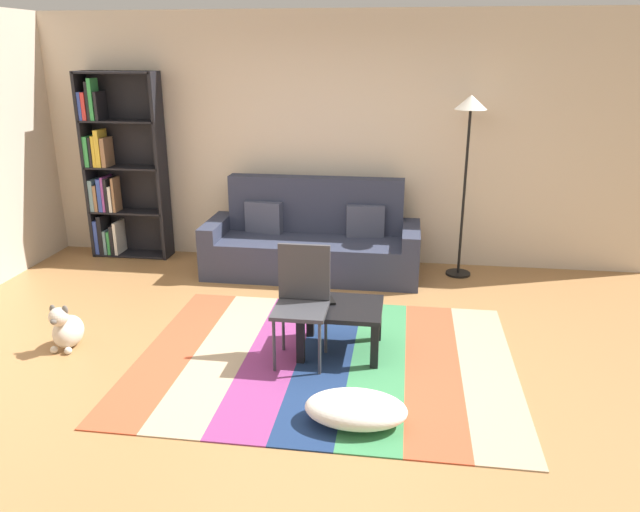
# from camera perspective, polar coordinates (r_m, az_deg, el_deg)

# --- Properties ---
(ground_plane) EXTENTS (14.00, 14.00, 0.00)m
(ground_plane) POSITION_cam_1_polar(r_m,az_deg,el_deg) (4.77, -1.79, -9.93)
(ground_plane) COLOR #9E7042
(back_wall) EXTENTS (6.80, 0.10, 2.70)m
(back_wall) POSITION_cam_1_polar(r_m,az_deg,el_deg) (6.78, 1.86, 10.73)
(back_wall) COLOR beige
(back_wall) RESTS_ON ground_plane
(rug) EXTENTS (2.89, 2.29, 0.01)m
(rug) POSITION_cam_1_polar(r_m,az_deg,el_deg) (4.80, 0.46, -9.68)
(rug) COLOR #C64C2D
(rug) RESTS_ON ground_plane
(couch) EXTENTS (2.26, 0.80, 1.00)m
(couch) POSITION_cam_1_polar(r_m,az_deg,el_deg) (6.52, -0.69, 1.28)
(couch) COLOR #2D3347
(couch) RESTS_ON ground_plane
(bookshelf) EXTENTS (0.90, 0.28, 2.08)m
(bookshelf) POSITION_cam_1_polar(r_m,az_deg,el_deg) (7.34, -18.60, 7.42)
(bookshelf) COLOR black
(bookshelf) RESTS_ON ground_plane
(coffee_table) EXTENTS (0.64, 0.55, 0.38)m
(coffee_table) POSITION_cam_1_polar(r_m,az_deg,el_deg) (4.80, 1.96, -5.48)
(coffee_table) COLOR black
(coffee_table) RESTS_ON rug
(pouf) EXTENTS (0.66, 0.41, 0.20)m
(pouf) POSITION_cam_1_polar(r_m,az_deg,el_deg) (4.02, 3.38, -14.12)
(pouf) COLOR white
(pouf) RESTS_ON rug
(dog) EXTENTS (0.22, 0.35, 0.40)m
(dog) POSITION_cam_1_polar(r_m,az_deg,el_deg) (5.33, -22.66, -6.34)
(dog) COLOR beige
(dog) RESTS_ON ground_plane
(standing_lamp) EXTENTS (0.32, 0.32, 1.88)m
(standing_lamp) POSITION_cam_1_polar(r_m,az_deg,el_deg) (6.36, 13.80, 11.66)
(standing_lamp) COLOR black
(standing_lamp) RESTS_ON ground_plane
(tv_remote) EXTENTS (0.09, 0.16, 0.02)m
(tv_remote) POSITION_cam_1_polar(r_m,az_deg,el_deg) (4.84, 1.04, -4.19)
(tv_remote) COLOR black
(tv_remote) RESTS_ON coffee_table
(folding_chair) EXTENTS (0.40, 0.40, 0.90)m
(folding_chair) POSITION_cam_1_polar(r_m,az_deg,el_deg) (4.62, -1.68, -3.59)
(folding_chair) COLOR #38383D
(folding_chair) RESTS_ON ground_plane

